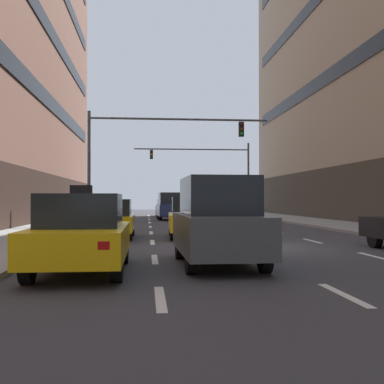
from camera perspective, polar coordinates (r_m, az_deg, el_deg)
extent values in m
plane|color=#38383D|center=(16.03, 6.24, -6.47)|extent=(120.00, 120.00, 0.00)
cube|color=silver|center=(7.79, -3.78, -12.41)|extent=(0.16, 2.00, 0.01)
cube|color=silver|center=(12.73, -4.43, -7.91)|extent=(0.16, 2.00, 0.01)
cube|color=silver|center=(17.70, -4.71, -5.93)|extent=(0.16, 2.00, 0.01)
cube|color=silver|center=(22.68, -4.86, -4.82)|extent=(0.16, 2.00, 0.01)
cube|color=silver|center=(27.67, -4.96, -4.11)|extent=(0.16, 2.00, 0.01)
cube|color=silver|center=(32.67, -5.03, -3.62)|extent=(0.16, 2.00, 0.01)
cube|color=silver|center=(37.66, -5.08, -3.26)|extent=(0.16, 2.00, 0.01)
cube|color=silver|center=(42.66, -5.12, -2.98)|extent=(0.16, 2.00, 0.01)
cube|color=silver|center=(47.66, -5.15, -2.76)|extent=(0.16, 2.00, 0.01)
cube|color=silver|center=(8.43, 17.52, -11.49)|extent=(0.16, 2.00, 0.01)
cube|color=silver|center=(13.13, 8.90, -7.69)|extent=(0.16, 2.00, 0.01)
cube|color=silver|center=(17.99, 4.94, -5.85)|extent=(0.16, 2.00, 0.01)
cube|color=silver|center=(22.91, 2.69, -4.79)|extent=(0.16, 2.00, 0.01)
cube|color=silver|center=(27.86, 1.23, -4.10)|extent=(0.16, 2.00, 0.01)
cube|color=silver|center=(32.83, 0.22, -3.61)|extent=(0.16, 2.00, 0.01)
cube|color=silver|center=(37.80, -0.52, -3.25)|extent=(0.16, 2.00, 0.01)
cube|color=silver|center=(42.78, -1.09, -2.98)|extent=(0.16, 2.00, 0.01)
cube|color=silver|center=(47.76, -1.55, -2.76)|extent=(0.16, 2.00, 0.01)
cube|color=silver|center=(14.16, 20.84, -7.14)|extent=(0.16, 2.00, 0.01)
cube|color=silver|center=(18.76, 14.04, -5.62)|extent=(0.16, 2.00, 0.01)
cube|color=silver|center=(23.52, 9.97, -4.67)|extent=(0.16, 2.00, 0.01)
cube|color=silver|center=(28.36, 7.28, -4.03)|extent=(0.16, 2.00, 0.01)
cube|color=silver|center=(33.25, 5.38, -3.57)|extent=(0.16, 2.00, 0.01)
cube|color=silver|center=(38.17, 3.98, -3.23)|extent=(0.16, 2.00, 0.01)
cube|color=silver|center=(43.11, 2.89, -2.96)|extent=(0.16, 2.00, 0.01)
cube|color=silver|center=(48.06, 2.03, -2.75)|extent=(0.16, 2.00, 0.01)
cylinder|color=black|center=(12.17, -15.81, -6.63)|extent=(0.23, 0.67, 0.67)
cylinder|color=black|center=(11.98, -8.08, -6.75)|extent=(0.23, 0.67, 0.67)
cylinder|color=black|center=(9.50, -18.88, -8.25)|extent=(0.23, 0.67, 0.67)
cylinder|color=black|center=(9.26, -8.93, -8.48)|extent=(0.23, 0.67, 0.67)
cube|color=yellow|center=(10.66, -12.84, -5.71)|extent=(1.88, 4.48, 0.65)
cube|color=black|center=(10.42, -12.97, -2.12)|extent=(1.63, 1.94, 0.69)
cube|color=white|center=(12.92, -14.43, -4.35)|extent=(0.20, 0.08, 0.14)
cube|color=red|center=(8.62, -19.13, -6.07)|extent=(0.20, 0.08, 0.14)
cube|color=white|center=(12.78, -8.61, -4.41)|extent=(0.20, 0.08, 0.14)
cube|color=red|center=(8.40, -10.37, -6.24)|extent=(0.20, 0.08, 0.14)
cube|color=black|center=(10.42, -12.97, 0.28)|extent=(0.45, 0.20, 0.18)
cylinder|color=black|center=(21.11, -11.28, -4.26)|extent=(0.21, 0.63, 0.63)
cylinder|color=black|center=(21.00, -7.13, -4.29)|extent=(0.21, 0.63, 0.63)
cylinder|color=black|center=(18.56, -12.13, -4.72)|extent=(0.21, 0.63, 0.63)
cylinder|color=black|center=(18.44, -7.41, -4.76)|extent=(0.21, 0.63, 0.63)
cube|color=yellow|center=(19.74, -9.47, -3.61)|extent=(1.78, 4.20, 0.61)
cube|color=black|center=(19.53, -9.51, -1.80)|extent=(1.53, 1.82, 0.65)
cube|color=white|center=(21.84, -10.67, -3.07)|extent=(0.19, 0.08, 0.13)
cube|color=red|center=(17.76, -11.96, -3.57)|extent=(0.19, 0.08, 0.13)
cube|color=white|center=(21.75, -7.44, -3.08)|extent=(0.19, 0.08, 0.13)
cube|color=red|center=(17.65, -7.99, -3.59)|extent=(0.19, 0.08, 0.13)
cube|color=black|center=(19.53, -9.51, -0.60)|extent=(0.42, 0.19, 0.17)
cylinder|color=black|center=(46.09, -4.17, -2.44)|extent=(0.23, 0.64, 0.63)
cylinder|color=black|center=(46.20, -2.29, -2.44)|extent=(0.23, 0.64, 0.63)
cylinder|color=black|center=(43.52, -3.97, -2.53)|extent=(0.23, 0.64, 0.63)
cylinder|color=black|center=(43.65, -1.98, -2.53)|extent=(0.23, 0.64, 0.63)
cube|color=maroon|center=(44.85, -3.10, -2.10)|extent=(1.91, 4.25, 0.61)
cube|color=black|center=(44.65, -3.09, -1.30)|extent=(1.59, 1.86, 0.65)
cube|color=white|center=(46.85, -4.05, -1.91)|extent=(0.19, 0.08, 0.13)
cube|color=red|center=(42.76, -3.71, -2.01)|extent=(0.19, 0.08, 0.13)
cube|color=white|center=(46.94, -2.55, -1.91)|extent=(0.19, 0.08, 0.13)
cube|color=red|center=(42.86, -2.07, -2.01)|extent=(0.19, 0.08, 0.13)
cylinder|color=black|center=(12.70, -1.45, -6.48)|extent=(0.23, 0.65, 0.65)
cylinder|color=black|center=(12.94, 5.52, -6.38)|extent=(0.23, 0.65, 0.65)
cylinder|color=black|center=(10.09, -0.09, -7.93)|extent=(0.23, 0.65, 0.65)
cylinder|color=black|center=(10.38, 8.61, -7.72)|extent=(0.23, 0.65, 0.65)
cube|color=#474C51|center=(11.46, 3.06, -4.88)|extent=(1.89, 4.35, 0.88)
cube|color=black|center=(11.43, 3.06, -0.46)|extent=(1.62, 2.58, 0.88)
cube|color=white|center=(13.46, -1.11, -3.63)|extent=(0.20, 0.08, 0.14)
cube|color=red|center=(9.27, 1.41, -4.86)|extent=(0.20, 0.08, 0.14)
cube|color=white|center=(13.64, 4.18, -3.59)|extent=(0.20, 0.08, 0.14)
cube|color=red|center=(9.52, 8.97, -4.75)|extent=(0.20, 0.08, 0.14)
cylinder|color=black|center=(38.43, -4.02, -2.74)|extent=(0.24, 0.66, 0.65)
cylinder|color=black|center=(38.56, -1.69, -2.73)|extent=(0.24, 0.66, 0.65)
cylinder|color=black|center=(35.78, -3.75, -2.87)|extent=(0.24, 0.66, 0.65)
cylinder|color=black|center=(35.93, -1.25, -2.87)|extent=(0.24, 0.66, 0.65)
cube|color=navy|center=(37.15, -2.68, -2.12)|extent=(1.98, 4.39, 0.88)
cube|color=black|center=(37.15, -2.68, -0.75)|extent=(1.67, 2.61, 0.88)
cube|color=white|center=(39.22, -3.87, -1.83)|extent=(0.20, 0.09, 0.14)
cube|color=red|center=(34.99, -3.41, -1.94)|extent=(0.20, 0.09, 0.14)
cube|color=white|center=(39.32, -2.03, -1.83)|extent=(0.20, 0.09, 0.14)
cube|color=red|center=(35.10, -1.35, -1.94)|extent=(0.20, 0.09, 0.14)
cylinder|color=black|center=(21.13, -2.44, -4.22)|extent=(0.24, 0.67, 0.66)
cylinder|color=black|center=(21.23, 1.92, -4.21)|extent=(0.24, 0.67, 0.66)
cylinder|color=black|center=(18.42, -2.26, -4.72)|extent=(0.24, 0.67, 0.66)
cylinder|color=black|center=(18.53, 2.73, -4.69)|extent=(0.24, 0.67, 0.66)
cube|color=yellow|center=(19.79, -0.02, -3.52)|extent=(1.99, 4.48, 0.64)
cube|color=black|center=(19.57, 0.02, -1.60)|extent=(1.67, 1.96, 0.68)
cube|color=white|center=(21.93, -2.07, -2.97)|extent=(0.20, 0.09, 0.14)
cube|color=red|center=(17.59, -1.69, -3.48)|extent=(0.20, 0.09, 0.14)
cube|color=white|center=(22.00, 1.31, -2.96)|extent=(0.20, 0.09, 0.14)
cube|color=red|center=(17.68, 2.52, -3.47)|extent=(0.20, 0.09, 0.14)
cube|color=black|center=(19.57, 0.02, -0.34)|extent=(0.45, 0.22, 0.18)
cylinder|color=black|center=(16.63, 20.79, -5.05)|extent=(0.24, 0.68, 0.68)
cube|color=white|center=(17.42, 19.99, -3.40)|extent=(0.21, 0.09, 0.14)
cylinder|color=#4C4C51|center=(27.38, -12.09, 2.80)|extent=(0.18, 0.18, 6.35)
cylinder|color=#4C4C51|center=(27.58, -1.46, 8.59)|extent=(10.11, 0.12, 0.12)
cube|color=black|center=(27.97, 5.85, 7.39)|extent=(0.28, 0.24, 0.84)
sphere|color=#4B0704|center=(27.87, 5.91, 7.96)|extent=(0.17, 0.17, 0.17)
sphere|color=#523505|center=(27.83, 5.91, 7.43)|extent=(0.17, 0.17, 0.17)
sphere|color=green|center=(27.80, 5.91, 6.90)|extent=(0.17, 0.17, 0.17)
cylinder|color=#4C4C51|center=(45.95, 6.68, 1.57)|extent=(0.18, 0.18, 6.78)
cylinder|color=#4C4C51|center=(45.33, -0.03, 5.07)|extent=(10.78, 0.12, 0.12)
cube|color=black|center=(45.08, -4.82, 4.44)|extent=(0.28, 0.24, 0.84)
sphere|color=#4B0704|center=(44.97, -4.82, 4.79)|extent=(0.17, 0.17, 0.17)
sphere|color=orange|center=(44.94, -4.82, 4.46)|extent=(0.17, 0.17, 0.17)
sphere|color=#073E10|center=(44.92, -4.82, 4.13)|extent=(0.17, 0.17, 0.17)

